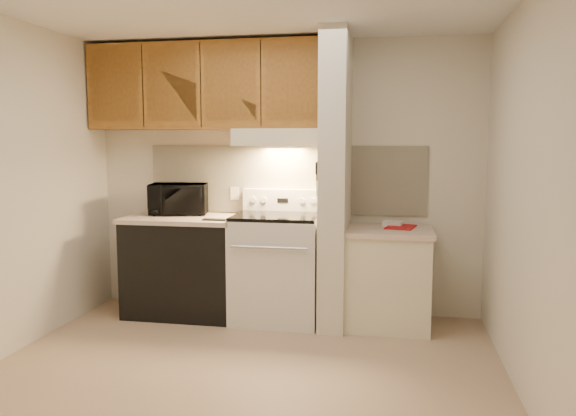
# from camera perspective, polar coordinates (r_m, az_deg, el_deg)

# --- Properties ---
(floor) EXTENTS (3.60, 3.60, 0.00)m
(floor) POSITION_cam_1_polar(r_m,az_deg,el_deg) (4.09, -4.48, -16.09)
(floor) COLOR tan
(floor) RESTS_ON ground
(ceiling) EXTENTS (3.60, 3.60, 0.00)m
(ceiling) POSITION_cam_1_polar(r_m,az_deg,el_deg) (3.88, -4.84, 20.33)
(ceiling) COLOR white
(ceiling) RESTS_ON wall_back
(wall_back) EXTENTS (3.60, 2.50, 0.02)m
(wall_back) POSITION_cam_1_polar(r_m,az_deg,el_deg) (5.24, -0.33, 3.07)
(wall_back) COLOR beige
(wall_back) RESTS_ON floor
(wall_left) EXTENTS (0.02, 3.00, 2.50)m
(wall_left) POSITION_cam_1_polar(r_m,az_deg,el_deg) (4.60, -26.84, 1.82)
(wall_left) COLOR beige
(wall_left) RESTS_ON floor
(wall_right) EXTENTS (0.02, 3.00, 2.50)m
(wall_right) POSITION_cam_1_polar(r_m,az_deg,el_deg) (3.74, 23.01, 1.04)
(wall_right) COLOR beige
(wall_right) RESTS_ON floor
(backsplash) EXTENTS (2.60, 0.02, 0.63)m
(backsplash) POSITION_cam_1_polar(r_m,az_deg,el_deg) (5.23, -0.35, 2.90)
(backsplash) COLOR white
(backsplash) RESTS_ON wall_back
(range_body) EXTENTS (0.76, 0.65, 0.92)m
(range_body) POSITION_cam_1_polar(r_m,az_deg,el_deg) (5.02, -1.07, -6.21)
(range_body) COLOR silver
(range_body) RESTS_ON floor
(oven_window) EXTENTS (0.50, 0.01, 0.30)m
(oven_window) POSITION_cam_1_polar(r_m,az_deg,el_deg) (4.71, -1.86, -6.59)
(oven_window) COLOR black
(oven_window) RESTS_ON range_body
(oven_handle) EXTENTS (0.65, 0.02, 0.02)m
(oven_handle) POSITION_cam_1_polar(r_m,az_deg,el_deg) (4.63, -1.98, -4.04)
(oven_handle) COLOR silver
(oven_handle) RESTS_ON range_body
(cooktop) EXTENTS (0.74, 0.64, 0.03)m
(cooktop) POSITION_cam_1_polar(r_m,az_deg,el_deg) (4.94, -1.09, -0.83)
(cooktop) COLOR black
(cooktop) RESTS_ON range_body
(range_backguard) EXTENTS (0.76, 0.08, 0.20)m
(range_backguard) POSITION_cam_1_polar(r_m,az_deg,el_deg) (5.20, -0.45, 0.83)
(range_backguard) COLOR silver
(range_backguard) RESTS_ON range_body
(range_display) EXTENTS (0.10, 0.01, 0.04)m
(range_display) POSITION_cam_1_polar(r_m,az_deg,el_deg) (5.16, -0.54, 0.78)
(range_display) COLOR black
(range_display) RESTS_ON range_backguard
(range_knob_left_outer) EXTENTS (0.05, 0.02, 0.05)m
(range_knob_left_outer) POSITION_cam_1_polar(r_m,az_deg,el_deg) (5.22, -3.56, 0.84)
(range_knob_left_outer) COLOR silver
(range_knob_left_outer) RESTS_ON range_backguard
(range_knob_left_inner) EXTENTS (0.05, 0.02, 0.05)m
(range_knob_left_inner) POSITION_cam_1_polar(r_m,az_deg,el_deg) (5.20, -2.50, 0.82)
(range_knob_left_inner) COLOR silver
(range_knob_left_inner) RESTS_ON range_backguard
(range_knob_right_inner) EXTENTS (0.05, 0.02, 0.05)m
(range_knob_right_inner) POSITION_cam_1_polar(r_m,az_deg,el_deg) (5.13, 1.43, 0.74)
(range_knob_right_inner) COLOR silver
(range_knob_right_inner) RESTS_ON range_backguard
(range_knob_right_outer) EXTENTS (0.05, 0.02, 0.05)m
(range_knob_right_outer) POSITION_cam_1_polar(r_m,az_deg,el_deg) (5.11, 2.53, 0.72)
(range_knob_right_outer) COLOR silver
(range_knob_right_outer) RESTS_ON range_backguard
(dishwasher_front) EXTENTS (1.00, 0.63, 0.87)m
(dishwasher_front) POSITION_cam_1_polar(r_m,az_deg,el_deg) (5.28, -10.49, -5.95)
(dishwasher_front) COLOR black
(dishwasher_front) RESTS_ON floor
(left_countertop) EXTENTS (1.04, 0.67, 0.04)m
(left_countertop) POSITION_cam_1_polar(r_m,az_deg,el_deg) (5.20, -10.60, -1.06)
(left_countertop) COLOR beige
(left_countertop) RESTS_ON dishwasher_front
(spoon_rest) EXTENTS (0.21, 0.07, 0.01)m
(spoon_rest) POSITION_cam_1_polar(r_m,az_deg,el_deg) (4.89, -7.44, -1.18)
(spoon_rest) COLOR black
(spoon_rest) RESTS_ON left_countertop
(teal_jar) EXTENTS (0.09, 0.09, 0.09)m
(teal_jar) POSITION_cam_1_polar(r_m,az_deg,el_deg) (5.22, -9.93, -0.28)
(teal_jar) COLOR #2B6C61
(teal_jar) RESTS_ON left_countertop
(outlet) EXTENTS (0.08, 0.01, 0.12)m
(outlet) POSITION_cam_1_polar(r_m,az_deg,el_deg) (5.34, -5.44, 1.50)
(outlet) COLOR beige
(outlet) RESTS_ON backsplash
(microwave) EXTENTS (0.59, 0.46, 0.29)m
(microwave) POSITION_cam_1_polar(r_m,az_deg,el_deg) (5.35, -11.02, 0.91)
(microwave) COLOR black
(microwave) RESTS_ON left_countertop
(partition_pillar) EXTENTS (0.22, 0.70, 2.50)m
(partition_pillar) POSITION_cam_1_polar(r_m,az_deg,el_deg) (4.82, 4.84, 2.72)
(partition_pillar) COLOR beige
(partition_pillar) RESTS_ON floor
(pillar_trim) EXTENTS (0.01, 0.70, 0.04)m
(pillar_trim) POSITION_cam_1_polar(r_m,az_deg,el_deg) (4.83, 3.48, 3.34)
(pillar_trim) COLOR #996327
(pillar_trim) RESTS_ON partition_pillar
(knife_strip) EXTENTS (0.02, 0.42, 0.04)m
(knife_strip) POSITION_cam_1_polar(r_m,az_deg,el_deg) (4.78, 3.33, 3.54)
(knife_strip) COLOR black
(knife_strip) RESTS_ON partition_pillar
(knife_blade_a) EXTENTS (0.01, 0.03, 0.16)m
(knife_blade_a) POSITION_cam_1_polar(r_m,az_deg,el_deg) (4.64, 2.94, 2.21)
(knife_blade_a) COLOR silver
(knife_blade_a) RESTS_ON knife_strip
(knife_handle_a) EXTENTS (0.02, 0.02, 0.10)m
(knife_handle_a) POSITION_cam_1_polar(r_m,az_deg,el_deg) (4.62, 2.92, 4.05)
(knife_handle_a) COLOR black
(knife_handle_a) RESTS_ON knife_strip
(knife_blade_b) EXTENTS (0.01, 0.04, 0.18)m
(knife_blade_b) POSITION_cam_1_polar(r_m,az_deg,el_deg) (4.73, 3.07, 2.17)
(knife_blade_b) COLOR silver
(knife_blade_b) RESTS_ON knife_strip
(knife_handle_b) EXTENTS (0.02, 0.02, 0.10)m
(knife_handle_b) POSITION_cam_1_polar(r_m,az_deg,el_deg) (4.71, 3.08, 4.10)
(knife_handle_b) COLOR black
(knife_handle_b) RESTS_ON knife_strip
(knife_blade_c) EXTENTS (0.01, 0.04, 0.20)m
(knife_blade_c) POSITION_cam_1_polar(r_m,az_deg,el_deg) (4.79, 3.17, 2.11)
(knife_blade_c) COLOR silver
(knife_blade_c) RESTS_ON knife_strip
(knife_handle_c) EXTENTS (0.02, 0.02, 0.10)m
(knife_handle_c) POSITION_cam_1_polar(r_m,az_deg,el_deg) (4.78, 3.19, 4.14)
(knife_handle_c) COLOR black
(knife_handle_c) RESTS_ON knife_strip
(knife_blade_d) EXTENTS (0.01, 0.04, 0.16)m
(knife_blade_d) POSITION_cam_1_polar(r_m,az_deg,el_deg) (4.86, 3.28, 2.41)
(knife_blade_d) COLOR silver
(knife_blade_d) RESTS_ON knife_strip
(knife_handle_d) EXTENTS (0.02, 0.02, 0.10)m
(knife_handle_d) POSITION_cam_1_polar(r_m,az_deg,el_deg) (4.85, 3.30, 4.18)
(knife_handle_d) COLOR black
(knife_handle_d) RESTS_ON knife_strip
(knife_blade_e) EXTENTS (0.01, 0.04, 0.18)m
(knife_blade_e) POSITION_cam_1_polar(r_m,az_deg,el_deg) (4.94, 3.41, 2.37)
(knife_blade_e) COLOR silver
(knife_blade_e) RESTS_ON knife_strip
(knife_handle_e) EXTENTS (0.02, 0.02, 0.10)m
(knife_handle_e) POSITION_cam_1_polar(r_m,az_deg,el_deg) (4.95, 3.45, 4.23)
(knife_handle_e) COLOR black
(knife_handle_e) RESTS_ON knife_strip
(oven_mitt) EXTENTS (0.03, 0.09, 0.22)m
(oven_mitt) POSITION_cam_1_polar(r_m,az_deg,el_deg) (5.01, 3.53, 1.82)
(oven_mitt) COLOR gray
(oven_mitt) RESTS_ON partition_pillar
(right_cab_base) EXTENTS (0.70, 0.60, 0.81)m
(right_cab_base) POSITION_cam_1_polar(r_m,az_deg,el_deg) (4.93, 10.11, -7.22)
(right_cab_base) COLOR beige
(right_cab_base) RESTS_ON floor
(right_countertop) EXTENTS (0.74, 0.64, 0.04)m
(right_countertop) POSITION_cam_1_polar(r_m,az_deg,el_deg) (4.85, 10.21, -2.34)
(right_countertop) COLOR beige
(right_countertop) RESTS_ON right_cab_base
(red_folder) EXTENTS (0.29, 0.35, 0.01)m
(red_folder) POSITION_cam_1_polar(r_m,az_deg,el_deg) (4.94, 11.39, -1.90)
(red_folder) COLOR #AD1517
(red_folder) RESTS_ON right_countertop
(white_box) EXTENTS (0.18, 0.14, 0.04)m
(white_box) POSITION_cam_1_polar(r_m,az_deg,el_deg) (5.02, 10.59, -1.56)
(white_box) COLOR white
(white_box) RESTS_ON right_countertop
(range_hood) EXTENTS (0.78, 0.44, 0.15)m
(range_hood) POSITION_cam_1_polar(r_m,az_deg,el_deg) (5.02, -0.81, 7.19)
(range_hood) COLOR beige
(range_hood) RESTS_ON upper_cabinets
(hood_lip) EXTENTS (0.78, 0.04, 0.06)m
(hood_lip) POSITION_cam_1_polar(r_m,az_deg,el_deg) (4.81, -1.31, 6.67)
(hood_lip) COLOR beige
(hood_lip) RESTS_ON range_hood
(upper_cabinets) EXTENTS (2.18, 0.33, 0.77)m
(upper_cabinets) POSITION_cam_1_polar(r_m,az_deg,el_deg) (5.26, -8.27, 12.11)
(upper_cabinets) COLOR #996327
(upper_cabinets) RESTS_ON wall_back
(cab_door_a) EXTENTS (0.46, 0.01, 0.63)m
(cab_door_a) POSITION_cam_1_polar(r_m,az_deg,el_deg) (5.44, -17.18, 11.71)
(cab_door_a) COLOR #996327
(cab_door_a) RESTS_ON upper_cabinets
(cab_gap_a) EXTENTS (0.01, 0.01, 0.73)m
(cab_gap_a) POSITION_cam_1_polar(r_m,az_deg,el_deg) (5.32, -14.53, 11.92)
(cab_gap_a) COLOR black
(cab_gap_a) RESTS_ON upper_cabinets
(cab_door_b) EXTENTS (0.46, 0.01, 0.63)m
(cab_door_b) POSITION_cam_1_polar(r_m,az_deg,el_deg) (5.21, -11.75, 12.10)
(cab_door_b) COLOR #996327
(cab_door_b) RESTS_ON upper_cabinets
(cab_gap_b) EXTENTS (0.01, 0.01, 0.73)m
(cab_gap_b) POSITION_cam_1_polar(r_m,az_deg,el_deg) (5.11, -8.87, 12.26)
(cab_gap_b) COLOR black
(cab_gap_b) RESTS_ON upper_cabinets
(cab_door_c) EXTENTS (0.46, 0.01, 0.63)m
(cab_door_c) POSITION_cam_1_polar(r_m,az_deg,el_deg) (5.03, -5.87, 12.40)
(cab_door_c) COLOR #996327
(cab_door_c) RESTS_ON upper_cabinets
(cab_gap_c) EXTENTS (0.01, 0.01, 0.73)m
(cab_gap_c) POSITION_cam_1_polar(r_m,az_deg,el_deg) (4.96, -2.78, 12.51)
(cab_gap_c) COLOR black
(cab_gap_c) RESTS_ON upper_cabinets
(cab_door_d) EXTENTS (0.46, 0.01, 0.63)m
(cab_door_d) POSITION_cam_1_polar(r_m,az_deg,el_deg) (4.91, 0.40, 12.58)
(cab_door_d) COLOR #996327
(cab_door_d) RESTS_ON upper_cabinets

